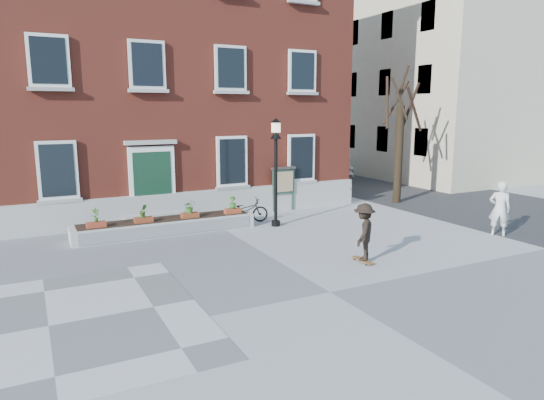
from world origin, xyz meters
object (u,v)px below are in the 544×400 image
lamp_post (276,157)px  bicycle (245,211)px  bystander (500,209)px  skateboarder (364,232)px  parked_car (327,166)px  notice_board (283,181)px

lamp_post → bicycle: bearing=127.5°
bicycle → bystander: 8.95m
skateboarder → lamp_post: bearing=92.2°
bicycle → lamp_post: lamp_post is taller
parked_car → skateboarder: skateboarder is taller
bystander → skateboarder: bystander is taller
lamp_post → notice_board: 3.03m
bystander → lamp_post: lamp_post is taller
lamp_post → notice_board: lamp_post is taller
parked_car → lamp_post: size_ratio=1.10×
lamp_post → notice_board: size_ratio=2.10×
skateboarder → bystander: bearing=2.7°
bystander → skateboarder: 5.91m
parked_car → lamp_post: 13.53m
parked_car → notice_board: bearing=-127.4°
bystander → parked_car: bearing=-53.4°
lamp_post → skateboarder: (0.19, -4.96, -1.66)m
notice_board → parked_car: bearing=46.8°
bicycle → bystander: bystander is taller
lamp_post → notice_board: (1.54, 2.27, -1.28)m
bystander → skateboarder: bearing=50.0°
bicycle → bystander: (6.88, -5.70, 0.48)m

